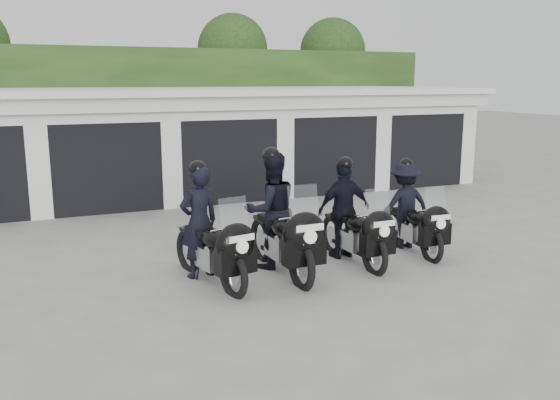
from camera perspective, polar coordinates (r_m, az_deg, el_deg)
name	(u,v)px	position (r m, az deg, el deg)	size (l,w,h in m)	color
ground	(327,260)	(10.84, 4.50, -5.77)	(80.00, 80.00, 0.00)	#969691
garage_block	(203,140)	(17.97, -7.44, 5.71)	(16.40, 6.80, 2.96)	silver
background_vegetation	(176,92)	(22.68, -10.01, 10.23)	(20.00, 3.90, 5.80)	#193613
police_bike_a	(208,234)	(9.53, -6.90, -3.27)	(0.98, 2.28, 2.01)	black
police_bike_b	(277,218)	(10.02, -0.33, -1.77)	(0.99, 2.49, 2.16)	black
police_bike_c	(349,216)	(10.69, 6.67, -1.53)	(1.06, 2.21, 1.92)	black
police_bike_d	(409,210)	(11.55, 12.30, -0.97)	(1.12, 2.08, 1.81)	black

